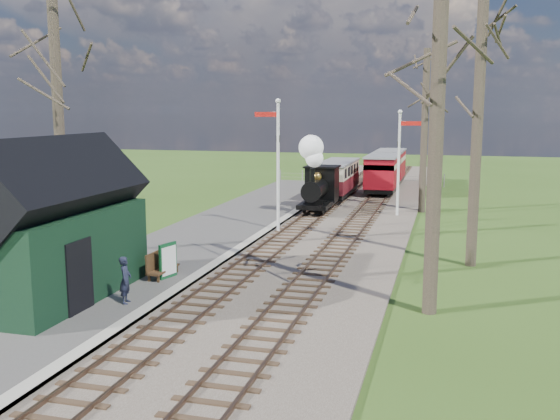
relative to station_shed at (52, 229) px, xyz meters
The scene contains 19 objects.
ground 6.29m from the station_shed, 42.94° to the right, with size 140.00×140.00×0.00m, color #35541A.
distant_hills 63.40m from the station_shed, 84.61° to the left, with size 114.40×48.00×22.02m.
ballast_bed 18.98m from the station_shed, 72.73° to the left, with size 8.00×60.00×0.10m, color brown.
track_near 18.63m from the station_shed, 76.57° to the left, with size 1.60×60.00×0.15m.
track_far 19.40m from the station_shed, 69.04° to the left, with size 1.60×60.00×0.15m.
platform 10.26m from the station_shed, 85.44° to the left, with size 5.00×44.00×0.20m, color #474442.
coping_strip 10.69m from the station_shed, 72.79° to the left, with size 0.40×44.00×0.21m, color #B2AD9E.
station_shed is the anchor object (origin of this frame).
semaphore_near 12.58m from the station_shed, 73.62° to the left, with size 1.22×0.24×6.22m.
semaphore_far 20.01m from the station_shed, 64.28° to the left, with size 1.22×0.24×5.72m.
bare_trees 8.81m from the station_shed, 47.30° to the left, with size 15.51×22.39×12.00m.
fence_line 32.38m from the station_shed, 81.83° to the left, with size 12.60×0.08×1.00m.
locomotive 18.20m from the station_shed, 76.38° to the left, with size 1.69×3.94×4.22m.
coach 24.15m from the station_shed, 79.74° to the left, with size 1.97×6.75×2.07m.
red_carriage_a 27.46m from the station_shed, 75.45° to the left, with size 2.06×5.10×2.17m.
red_carriage_b 32.81m from the station_shed, 77.86° to the left, with size 2.06×5.10×2.17m.
sign_board 3.97m from the station_shed, 50.81° to the left, with size 0.30×0.79×1.17m.
bench 3.90m from the station_shed, 55.47° to the left, with size 0.50×1.56×0.88m.
person 2.72m from the station_shed, ahead, with size 0.50×0.33×1.37m, color #1B1F32.
Camera 1 is at (6.85, -11.56, 5.72)m, focal length 40.00 mm.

